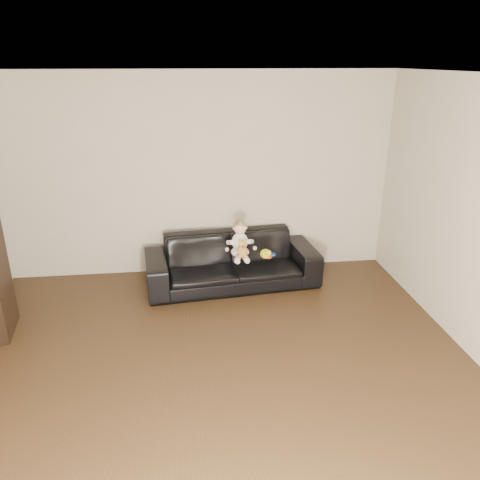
{
  "coord_description": "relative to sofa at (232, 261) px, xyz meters",
  "views": [
    {
      "loc": [
        -0.19,
        -3.16,
        2.71
      ],
      "look_at": [
        0.45,
        2.15,
        0.63
      ],
      "focal_mm": 35.0,
      "sensor_mm": 36.0,
      "label": 1
    }
  ],
  "objects": [
    {
      "name": "ceiling",
      "position": [
        -0.36,
        -2.25,
        2.29
      ],
      "size": [
        5.5,
        5.5,
        0.0
      ],
      "primitive_type": "plane",
      "rotation": [
        3.14,
        0.0,
        0.0
      ],
      "color": "#BDB29E",
      "rests_on": "ground"
    },
    {
      "name": "baby",
      "position": [
        0.09,
        -0.12,
        0.3
      ],
      "size": [
        0.31,
        0.39,
        0.46
      ],
      "rotation": [
        0.0,
        0.0,
        -0.06
      ],
      "color": "silver",
      "rests_on": "sofa"
    },
    {
      "name": "wall_back",
      "position": [
        -0.36,
        0.5,
        0.99
      ],
      "size": [
        5.0,
        0.0,
        5.0
      ],
      "primitive_type": "plane",
      "rotation": [
        1.57,
        0.0,
        0.0
      ],
      "color": "#BDB29E",
      "rests_on": "ground"
    },
    {
      "name": "sofa",
      "position": [
        0.0,
        0.0,
        0.0
      ],
      "size": [
        2.23,
        1.05,
        0.63
      ],
      "primitive_type": "imported",
      "rotation": [
        0.0,
        0.0,
        0.1
      ],
      "color": "black",
      "rests_on": "floor"
    },
    {
      "name": "toy_blue_disc",
      "position": [
        0.49,
        -0.1,
        0.11
      ],
      "size": [
        0.12,
        0.12,
        0.01
      ],
      "primitive_type": "cylinder",
      "rotation": [
        0.0,
        0.0,
        -0.35
      ],
      "color": "blue",
      "rests_on": "sofa"
    },
    {
      "name": "toy_green",
      "position": [
        0.4,
        -0.19,
        0.16
      ],
      "size": [
        0.18,
        0.2,
        0.11
      ],
      "primitive_type": "ellipsoid",
      "rotation": [
        0.0,
        0.0,
        0.35
      ],
      "color": "yellow",
      "rests_on": "sofa"
    },
    {
      "name": "floor",
      "position": [
        -0.36,
        -2.25,
        -0.31
      ],
      "size": [
        5.5,
        5.5,
        0.0
      ],
      "primitive_type": "plane",
      "color": "#392514",
      "rests_on": "ground"
    },
    {
      "name": "toy_rattle",
      "position": [
        0.43,
        -0.23,
        0.14
      ],
      "size": [
        0.08,
        0.08,
        0.07
      ],
      "primitive_type": "sphere",
      "rotation": [
        0.0,
        0.0,
        0.04
      ],
      "color": "red",
      "rests_on": "sofa"
    },
    {
      "name": "teddy_bear",
      "position": [
        0.1,
        -0.26,
        0.26
      ],
      "size": [
        0.13,
        0.13,
        0.23
      ],
      "rotation": [
        0.0,
        0.0,
        -0.08
      ],
      "color": "#C28437",
      "rests_on": "sofa"
    }
  ]
}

